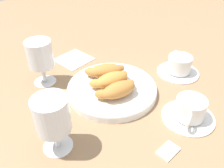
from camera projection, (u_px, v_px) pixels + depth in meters
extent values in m
plane|color=#997551|center=(115.00, 92.00, 0.70)|extent=(2.20, 2.20, 0.00)
cylinder|color=white|center=(112.00, 90.00, 0.69)|extent=(0.26, 0.26, 0.02)
torus|color=white|center=(112.00, 87.00, 0.69)|extent=(0.26, 0.26, 0.01)
ellipsoid|color=#BC7A38|center=(119.00, 90.00, 0.64)|extent=(0.11, 0.06, 0.04)
ellipsoid|color=#BC7A38|center=(129.00, 85.00, 0.67)|extent=(0.05, 0.04, 0.03)
ellipsoid|color=#BC7A38|center=(103.00, 94.00, 0.63)|extent=(0.05, 0.05, 0.03)
ellipsoid|color=#CC893D|center=(112.00, 80.00, 0.67)|extent=(0.11, 0.07, 0.04)
ellipsoid|color=#CC893D|center=(122.00, 76.00, 0.70)|extent=(0.05, 0.04, 0.03)
ellipsoid|color=#CC893D|center=(97.00, 84.00, 0.67)|extent=(0.05, 0.05, 0.03)
ellipsoid|color=#BC7A38|center=(106.00, 71.00, 0.71)|extent=(0.11, 0.09, 0.04)
ellipsoid|color=#BC7A38|center=(119.00, 69.00, 0.73)|extent=(0.05, 0.03, 0.03)
ellipsoid|color=#BC7A38|center=(91.00, 72.00, 0.72)|extent=(0.04, 0.05, 0.03)
cylinder|color=white|center=(178.00, 72.00, 0.78)|extent=(0.14, 0.14, 0.01)
cylinder|color=white|center=(180.00, 64.00, 0.76)|extent=(0.08, 0.08, 0.05)
cylinder|color=#937A60|center=(181.00, 58.00, 0.75)|extent=(0.07, 0.07, 0.01)
torus|color=white|center=(176.00, 56.00, 0.80)|extent=(0.03, 0.04, 0.04)
cylinder|color=white|center=(188.00, 117.00, 0.61)|extent=(0.14, 0.14, 0.01)
cylinder|color=white|center=(190.00, 108.00, 0.59)|extent=(0.08, 0.08, 0.05)
cylinder|color=#937A60|center=(192.00, 101.00, 0.58)|extent=(0.07, 0.07, 0.01)
torus|color=white|center=(189.00, 119.00, 0.56)|extent=(0.04, 0.03, 0.04)
cylinder|color=white|center=(58.00, 146.00, 0.54)|extent=(0.07, 0.07, 0.01)
cylinder|color=white|center=(56.00, 137.00, 0.52)|extent=(0.01, 0.01, 0.05)
cylinder|color=white|center=(52.00, 115.00, 0.48)|extent=(0.08, 0.08, 0.08)
cylinder|color=gold|center=(52.00, 117.00, 0.48)|extent=(0.07, 0.07, 0.06)
cylinder|color=white|center=(45.00, 81.00, 0.74)|extent=(0.07, 0.07, 0.01)
cylinder|color=white|center=(44.00, 73.00, 0.72)|extent=(0.01, 0.01, 0.05)
cylinder|color=white|center=(40.00, 54.00, 0.68)|extent=(0.08, 0.08, 0.08)
cylinder|color=yellow|center=(40.00, 56.00, 0.69)|extent=(0.07, 0.07, 0.06)
cube|color=white|center=(168.00, 150.00, 0.53)|extent=(0.05, 0.04, 0.01)
cube|color=silver|center=(74.00, 59.00, 0.85)|extent=(0.12, 0.12, 0.01)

